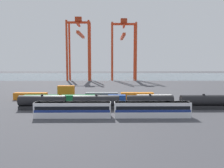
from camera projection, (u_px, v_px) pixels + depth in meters
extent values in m
plane|color=#424247|center=(117.00, 88.00, 121.49)|extent=(420.00, 420.00, 0.00)
cube|color=slate|center=(113.00, 76.00, 222.64)|extent=(400.00, 110.00, 0.01)
cube|color=silver|center=(73.00, 110.00, 58.13)|extent=(19.24, 3.10, 3.90)
cube|color=navy|center=(73.00, 110.00, 58.14)|extent=(18.86, 3.14, 0.64)
cube|color=black|center=(73.00, 107.00, 58.06)|extent=(18.47, 3.13, 0.90)
cube|color=slate|center=(73.00, 103.00, 57.96)|extent=(19.05, 2.85, 0.36)
cube|color=silver|center=(152.00, 109.00, 58.39)|extent=(19.24, 3.10, 3.90)
cube|color=navy|center=(152.00, 110.00, 58.40)|extent=(18.86, 3.14, 0.64)
cube|color=black|center=(152.00, 107.00, 58.32)|extent=(18.47, 3.13, 0.90)
cube|color=slate|center=(152.00, 103.00, 58.21)|extent=(19.05, 2.85, 0.36)
cube|color=#232326|center=(42.00, 107.00, 67.91)|extent=(13.60, 2.50, 1.10)
cylinder|color=black|center=(42.00, 101.00, 67.70)|extent=(13.60, 3.08, 3.08)
cylinder|color=black|center=(42.00, 95.00, 67.53)|extent=(0.70, 0.70, 0.36)
cube|color=#232326|center=(96.00, 107.00, 68.11)|extent=(13.60, 2.50, 1.10)
cylinder|color=black|center=(96.00, 100.00, 67.91)|extent=(13.60, 3.08, 3.08)
cylinder|color=black|center=(96.00, 95.00, 67.74)|extent=(0.70, 0.70, 0.36)
cube|color=#232326|center=(150.00, 107.00, 68.31)|extent=(13.60, 2.50, 1.10)
cylinder|color=black|center=(150.00, 100.00, 68.11)|extent=(13.60, 3.08, 3.08)
cylinder|color=black|center=(150.00, 95.00, 67.94)|extent=(0.70, 0.70, 0.36)
cube|color=#232326|center=(203.00, 107.00, 68.52)|extent=(13.60, 2.50, 1.10)
cylinder|color=black|center=(203.00, 100.00, 68.31)|extent=(13.60, 3.08, 3.08)
cylinder|color=black|center=(204.00, 94.00, 68.14)|extent=(0.70, 0.70, 0.36)
cube|color=#197538|center=(41.00, 99.00, 78.87)|extent=(12.10, 2.44, 2.60)
cube|color=#197538|center=(79.00, 99.00, 79.04)|extent=(12.10, 2.44, 2.60)
cube|color=#1C4299|center=(117.00, 99.00, 79.20)|extent=(6.04, 2.44, 2.60)
cube|color=silver|center=(154.00, 99.00, 79.37)|extent=(12.10, 2.44, 2.60)
cube|color=orange|center=(31.00, 96.00, 85.16)|extent=(12.10, 2.44, 2.60)
cube|color=orange|center=(66.00, 96.00, 85.33)|extent=(6.04, 2.44, 2.60)
cube|color=orange|center=(66.00, 89.00, 85.07)|extent=(6.04, 2.44, 2.60)
cube|color=slate|center=(102.00, 96.00, 85.49)|extent=(12.10, 2.44, 2.60)
cube|color=orange|center=(137.00, 96.00, 85.66)|extent=(12.10, 2.44, 2.60)
cylinder|color=red|center=(67.00, 51.00, 168.32)|extent=(1.50, 1.50, 44.10)
cylinder|color=red|center=(89.00, 51.00, 168.52)|extent=(1.50, 1.50, 44.10)
cylinder|color=red|center=(70.00, 51.00, 179.71)|extent=(1.50, 1.50, 44.10)
cylinder|color=red|center=(90.00, 51.00, 179.91)|extent=(1.50, 1.50, 44.10)
cube|color=red|center=(78.00, 22.00, 172.03)|extent=(17.73, 1.20, 1.60)
cube|color=red|center=(78.00, 25.00, 172.19)|extent=(1.20, 13.05, 1.60)
cube|color=red|center=(81.00, 35.00, 186.39)|extent=(2.00, 39.08, 2.00)
cube|color=#9F2C14|center=(78.00, 19.00, 171.79)|extent=(4.80, 4.00, 3.20)
cylinder|color=red|center=(112.00, 51.00, 169.61)|extent=(1.50, 1.50, 42.99)
cylinder|color=red|center=(136.00, 52.00, 169.83)|extent=(1.50, 1.50, 42.99)
cylinder|color=red|center=(112.00, 52.00, 179.37)|extent=(1.50, 1.50, 42.99)
cylinder|color=red|center=(135.00, 52.00, 179.60)|extent=(1.50, 1.50, 42.99)
cube|color=red|center=(124.00, 24.00, 172.57)|extent=(19.24, 1.20, 1.60)
cube|color=red|center=(124.00, 26.00, 172.73)|extent=(1.20, 11.41, 1.60)
cube|color=red|center=(123.00, 37.00, 186.87)|extent=(2.00, 38.80, 2.00)
cube|color=#9F2C14|center=(124.00, 21.00, 172.34)|extent=(4.80, 4.00, 3.20)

